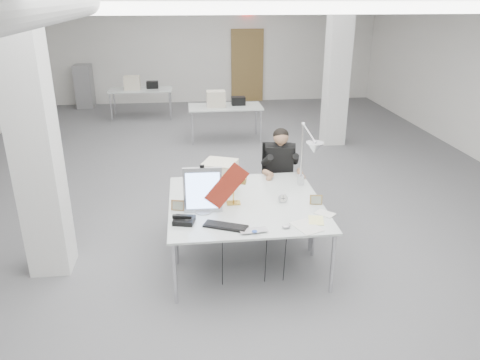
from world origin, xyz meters
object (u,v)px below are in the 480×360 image
Objects in this scene: architect_lamp at (307,156)px; desk_main at (250,220)px; laptop at (255,233)px; bankers_lamp at (233,190)px; beige_monitor at (220,175)px; seated_person at (280,159)px; monitor at (203,190)px; office_chair at (279,185)px; desk_phone at (184,220)px.

desk_main is at bearing -157.89° from architect_lamp.
laptop is 0.80m from bankers_lamp.
beige_monitor is at bearing 150.24° from architect_lamp.
beige_monitor is 1.11m from architect_lamp.
architect_lamp reaches higher than seated_person.
bankers_lamp is (-0.14, 0.42, 0.19)m from desk_main.
seated_person is at bearing 67.44° from desk_main.
seated_person is 2.59× the size of bankers_lamp.
laptop is 1.26m from beige_monitor.
office_chair is at bearing 51.39° from monitor.
office_chair is at bearing 68.10° from desk_main.
architect_lamp is (1.51, 0.68, 0.44)m from desk_phone.
monitor is 0.41m from bankers_lamp.
monitor is 0.81m from laptop.
desk_main is 1.14m from architect_lamp.
laptop reaches higher than desk_main.
seated_person reaches higher than beige_monitor.
bankers_lamp is at bearing 28.67° from monitor.
laptop is at bearing -47.35° from monitor.
office_chair is 2.03m from laptop.
seated_person is at bearing 81.86° from architect_lamp.
bankers_lamp is at bearing 93.20° from laptop.
desk_main is 3.37× the size of monitor.
office_chair is 1.81× the size of monitor.
beige_monitor is at bearing 94.90° from laptop.
seated_person is 1.10m from beige_monitor.
bankers_lamp reaches higher than desk_phone.
seated_person is at bearing 63.99° from laptop.
bankers_lamp is 0.93× the size of beige_monitor.
desk_main is at bearing -101.29° from office_chair.
monitor reaches higher than laptop.
beige_monitor is (-0.90, -0.63, 0.04)m from seated_person.
seated_person is 2.04m from desk_phone.
office_chair is 0.42m from seated_person.
laptop is at bearing -98.19° from seated_person.
monitor is 2.45× the size of desk_phone.
beige_monitor is at bearing -134.08° from seated_person.
seated_person is at bearing 57.64° from beige_monitor.
desk_phone reaches higher than desk_main.
architect_lamp is at bearing -69.09° from seated_person.
bankers_lamp is 0.38× the size of architect_lamp.
architect_lamp is (1.05, -0.21, 0.28)m from beige_monitor.
desk_main is 1.92× the size of architect_lamp.
monitor reaches higher than office_chair.
architect_lamp is at bearing 45.02° from laptop.
office_chair is 4.43× the size of desk_phone.
laptop is 1.32× the size of desk_phone.
office_chair is at bearing 71.65° from bankers_lamp.
seated_person reaches higher than bankers_lamp.
bankers_lamp is 0.47m from beige_monitor.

